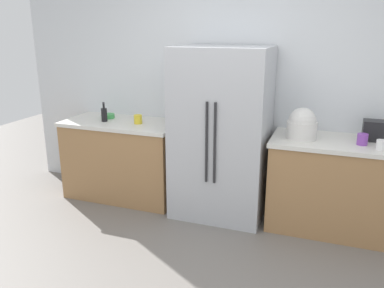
% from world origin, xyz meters
% --- Properties ---
extents(kitchen_back_panel, '(5.28, 0.10, 2.71)m').
position_xyz_m(kitchen_back_panel, '(0.00, 1.91, 1.36)').
color(kitchen_back_panel, silver).
rests_on(kitchen_back_panel, ground_plane).
extents(counter_left, '(1.30, 0.67, 0.89)m').
position_xyz_m(counter_left, '(-1.26, 1.53, 0.44)').
color(counter_left, '#9E7247').
rests_on(counter_left, ground_plane).
extents(counter_right, '(1.46, 0.67, 0.89)m').
position_xyz_m(counter_right, '(1.13, 1.53, 0.44)').
color(counter_right, '#9E7247').
rests_on(counter_right, ground_plane).
extents(refrigerator, '(0.93, 0.72, 1.72)m').
position_xyz_m(refrigerator, '(-0.10, 1.49, 0.86)').
color(refrigerator, '#B2B5BA').
rests_on(refrigerator, ground_plane).
extents(toaster, '(0.23, 0.16, 0.19)m').
position_xyz_m(toaster, '(1.32, 1.65, 0.98)').
color(toaster, black).
rests_on(toaster, counter_right).
extents(rice_cooker, '(0.28, 0.28, 0.29)m').
position_xyz_m(rice_cooker, '(0.68, 1.49, 1.01)').
color(rice_cooker, silver).
rests_on(rice_cooker, counter_right).
extents(bottle_a, '(0.07, 0.07, 0.21)m').
position_xyz_m(bottle_a, '(-1.44, 1.46, 0.97)').
color(bottle_a, black).
rests_on(bottle_a, counter_left).
extents(cup_a, '(0.09, 0.09, 0.10)m').
position_xyz_m(cup_a, '(1.20, 1.46, 0.94)').
color(cup_a, purple).
rests_on(cup_a, counter_right).
extents(cup_b, '(0.09, 0.09, 0.09)m').
position_xyz_m(cup_b, '(1.35, 1.35, 0.93)').
color(cup_b, white).
rests_on(cup_b, counter_right).
extents(cup_c, '(0.09, 0.09, 0.10)m').
position_xyz_m(cup_c, '(-1.04, 1.49, 0.93)').
color(cup_c, yellow).
rests_on(cup_c, counter_left).
extents(bowl_a, '(0.15, 0.15, 0.05)m').
position_xyz_m(bowl_a, '(-1.49, 1.61, 0.91)').
color(bowl_a, green).
rests_on(bowl_a, counter_left).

